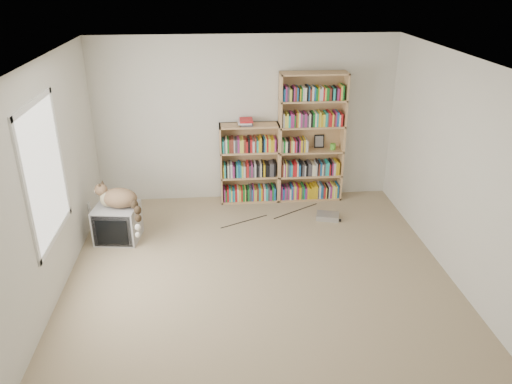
{
  "coord_description": "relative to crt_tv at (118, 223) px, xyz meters",
  "views": [
    {
      "loc": [
        -0.46,
        -4.77,
        3.34
      ],
      "look_at": [
        0.03,
        1.0,
        0.73
      ],
      "focal_mm": 35.0,
      "sensor_mm": 36.0,
      "label": 1
    }
  ],
  "objects": [
    {
      "name": "ceiling",
      "position": [
        1.8,
        -1.26,
        2.26
      ],
      "size": [
        4.5,
        5.0,
        0.02
      ],
      "primitive_type": "cube",
      "color": "white",
      "rests_on": "wall_back"
    },
    {
      "name": "bookcase_short",
      "position": [
        1.84,
        1.1,
        0.32
      ],
      "size": [
        0.89,
        0.3,
        1.23
      ],
      "color": "#AC7C56",
      "rests_on": "floor"
    },
    {
      "name": "crt_tv",
      "position": [
        0.0,
        0.0,
        0.0
      ],
      "size": [
        0.61,
        0.56,
        0.48
      ],
      "rotation": [
        0.0,
        0.0,
        -0.13
      ],
      "color": "#A6A6A9",
      "rests_on": "floor"
    },
    {
      "name": "wall_front",
      "position": [
        1.8,
        -3.76,
        1.01
      ],
      "size": [
        4.5,
        0.02,
        2.5
      ],
      "primitive_type": "cube",
      "color": "silver",
      "rests_on": "floor"
    },
    {
      "name": "cat",
      "position": [
        0.1,
        -0.07,
        0.34
      ],
      "size": [
        0.68,
        0.62,
        0.57
      ],
      "rotation": [
        0.0,
        0.0,
        -0.2
      ],
      "color": "#342515",
      "rests_on": "crt_tv"
    },
    {
      "name": "green_mug",
      "position": [
        3.12,
        1.08,
        0.61
      ],
      "size": [
        0.08,
        0.08,
        0.09
      ],
      "primitive_type": "cylinder",
      "color": "#54B634",
      "rests_on": "bookcase_tall"
    },
    {
      "name": "wall_right",
      "position": [
        4.05,
        -1.26,
        1.01
      ],
      "size": [
        0.02,
        5.0,
        2.5
      ],
      "primitive_type": "cube",
      "color": "silver",
      "rests_on": "floor"
    },
    {
      "name": "wall_left",
      "position": [
        -0.45,
        -1.26,
        1.01
      ],
      "size": [
        0.02,
        5.0,
        2.5
      ],
      "primitive_type": "cube",
      "color": "silver",
      "rests_on": "floor"
    },
    {
      "name": "framed_print",
      "position": [
        2.93,
        1.18,
        0.67
      ],
      "size": [
        0.15,
        0.05,
        0.2
      ],
      "primitive_type": "cube",
      "rotation": [
        -0.17,
        0.0,
        0.0
      ],
      "color": "black",
      "rests_on": "bookcase_tall"
    },
    {
      "name": "bookcase_tall",
      "position": [
        2.78,
        1.1,
        0.7
      ],
      "size": [
        0.99,
        0.3,
        1.98
      ],
      "color": "#AC7C56",
      "rests_on": "floor"
    },
    {
      "name": "dvd_player",
      "position": [
        2.93,
        0.34,
        -0.2
      ],
      "size": [
        0.37,
        0.31,
        0.07
      ],
      "primitive_type": "cube",
      "rotation": [
        0.0,
        0.0,
        -0.27
      ],
      "color": "#B8B9BD",
      "rests_on": "floor"
    },
    {
      "name": "window",
      "position": [
        -0.44,
        -1.06,
        1.16
      ],
      "size": [
        0.02,
        1.22,
        1.52
      ],
      "primitive_type": "cube",
      "color": "white",
      "rests_on": "wall_left"
    },
    {
      "name": "book_stack",
      "position": [
        1.79,
        1.08,
        1.03
      ],
      "size": [
        0.2,
        0.26,
        0.08
      ],
      "primitive_type": "cube",
      "color": "red",
      "rests_on": "bookcase_short"
    },
    {
      "name": "floor",
      "position": [
        1.8,
        -1.26,
        -0.24
      ],
      "size": [
        4.5,
        5.0,
        0.01
      ],
      "primitive_type": "cube",
      "color": "tan",
      "rests_on": "ground"
    },
    {
      "name": "floor_cables",
      "position": [
        1.93,
        0.36,
        -0.23
      ],
      "size": [
        1.2,
        0.7,
        0.01
      ],
      "primitive_type": null,
      "color": "black",
      "rests_on": "floor"
    },
    {
      "name": "wall_outlet",
      "position": [
        -0.44,
        0.34,
        0.08
      ],
      "size": [
        0.01,
        0.08,
        0.13
      ],
      "primitive_type": "cube",
      "color": "silver",
      "rests_on": "wall_left"
    },
    {
      "name": "wall_back",
      "position": [
        1.8,
        1.24,
        1.01
      ],
      "size": [
        4.5,
        0.02,
        2.5
      ],
      "primitive_type": "cube",
      "color": "silver",
      "rests_on": "floor"
    }
  ]
}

